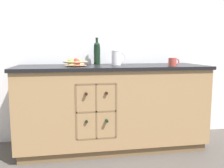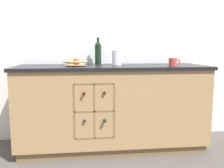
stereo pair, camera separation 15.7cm
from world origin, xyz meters
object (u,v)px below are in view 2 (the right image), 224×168
(white_pitcher, at_px, (117,57))
(ceramic_mug, at_px, (173,62))
(fruit_bowl, at_px, (75,62))
(standing_wine_bottle, at_px, (98,52))

(white_pitcher, bearing_deg, ceramic_mug, -25.10)
(fruit_bowl, bearing_deg, white_pitcher, 13.94)
(fruit_bowl, relative_size, standing_wine_bottle, 0.83)
(fruit_bowl, relative_size, ceramic_mug, 2.12)
(white_pitcher, xyz_separation_m, standing_wine_bottle, (-0.20, 0.17, 0.05))
(white_pitcher, distance_m, ceramic_mug, 0.62)
(fruit_bowl, xyz_separation_m, white_pitcher, (0.47, 0.12, 0.05))
(white_pitcher, bearing_deg, standing_wine_bottle, 140.36)
(fruit_bowl, height_order, ceramic_mug, ceramic_mug)
(white_pitcher, distance_m, standing_wine_bottle, 0.27)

